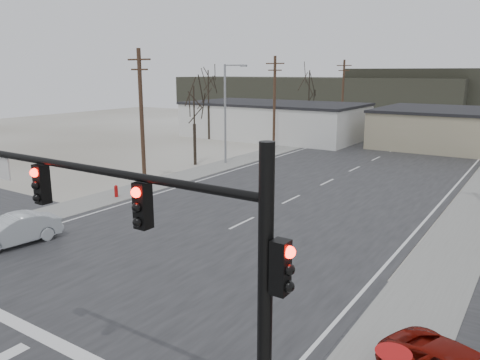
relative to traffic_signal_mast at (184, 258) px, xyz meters
The scene contains 19 objects.
ground 11.07m from the traffic_signal_mast, 141.84° to the left, with size 140.00×140.00×0.00m, color silver.
main_road 23.10m from the traffic_signal_mast, 110.42° to the left, with size 18.00×110.00×0.05m, color black.
cross_road 11.07m from the traffic_signal_mast, 141.84° to the left, with size 90.00×10.00×0.04m, color black.
sidewalk_left 32.41m from the traffic_signal_mast, 125.21° to the left, with size 3.00×90.00×0.06m, color gray.
sidewalk_right 26.75m from the traffic_signal_mast, 84.10° to the left, with size 3.00×90.00×0.06m, color gray.
traffic_signal_mast is the anchor object (origin of this frame).
fire_hydrant 23.39m from the traffic_signal_mast, 141.87° to the left, with size 0.24×0.24×0.87m.
building_left_far 52.07m from the traffic_signal_mast, 117.34° to the left, with size 22.30×12.30×4.50m.
upole_left_b 26.60m from the traffic_signal_mast, 136.81° to the left, with size 2.20×0.30×10.00m.
upole_left_c 42.85m from the traffic_signal_mast, 116.91° to the left, with size 2.20×0.30×10.00m.
upole_left_d 61.35m from the traffic_signal_mast, 108.43° to the left, with size 2.20×0.30×10.00m.
streetlight_main 33.84m from the traffic_signal_mast, 123.54° to the left, with size 2.40×0.25×9.00m.
tree_left_near 33.52m from the traffic_signal_mast, 128.57° to the left, with size 3.30×3.30×7.35m.
tree_left_far 56.63m from the traffic_signal_mast, 112.75° to the left, with size 3.96×3.96×8.82m.
tree_left_mid 50.12m from the traffic_signal_mast, 126.63° to the left, with size 3.96×3.96×8.82m.
hill_left 107.17m from the traffic_signal_mast, 113.59° to the left, with size 70.00×18.00×7.00m, color #333026.
sedan_crossing 16.71m from the traffic_signal_mast, 161.26° to the left, with size 1.55×4.44×1.46m, color silver.
car_far_a 50.82m from the traffic_signal_mast, 95.65° to the left, with size 2.22×5.47×1.59m, color black.
car_far_b 64.09m from the traffic_signal_mast, 102.05° to the left, with size 1.49×3.70×1.26m, color black.
Camera 1 is at (13.71, -12.95, 8.34)m, focal length 35.00 mm.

